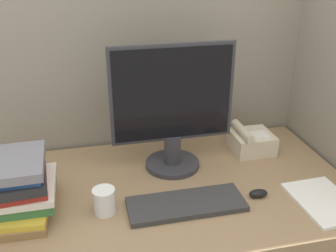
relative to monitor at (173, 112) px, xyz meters
name	(u,v)px	position (x,y,z in m)	size (l,w,h in m)	color
cubicle_panel_rear	(139,107)	(-0.09, 0.29, -0.09)	(1.87, 0.04, 1.80)	gray
monitor	(173,112)	(0.00, 0.00, 0.00)	(0.49, 0.22, 0.51)	#333338
keyboard	(186,204)	(-0.02, -0.29, -0.23)	(0.41, 0.16, 0.02)	#333333
mouse	(258,193)	(0.26, -0.29, -0.23)	(0.07, 0.04, 0.03)	black
coffee_cup	(104,201)	(-0.30, -0.25, -0.20)	(0.08, 0.08, 0.09)	white
book_stack	(18,188)	(-0.58, -0.19, -0.15)	(0.25, 0.32, 0.21)	olive
desk_telephone	(251,141)	(0.37, 0.05, -0.20)	(0.17, 0.18, 0.12)	beige
paper_pile	(324,201)	(0.47, -0.38, -0.24)	(0.20, 0.28, 0.01)	white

